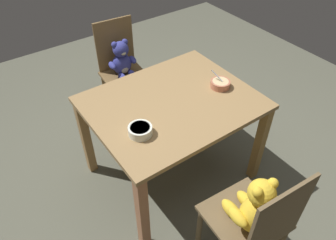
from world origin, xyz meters
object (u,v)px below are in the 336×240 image
at_px(teddy_chair_far_center, 123,66).
at_px(porridge_bowl_terracotta_near_right, 220,84).
at_px(porridge_bowl_white_near_left, 140,130).
at_px(dining_table, 172,113).
at_px(teddy_chair_near_front, 254,213).

distance_m(teddy_chair_far_center, porridge_bowl_terracotta_near_right, 1.01).
xyz_separation_m(porridge_bowl_terracotta_near_right, porridge_bowl_white_near_left, (-0.72, -0.08, 0.00)).
xyz_separation_m(dining_table, porridge_bowl_terracotta_near_right, (0.38, -0.06, 0.14)).
relative_size(dining_table, porridge_bowl_terracotta_near_right, 7.73).
height_order(teddy_chair_far_center, porridge_bowl_terracotta_near_right, teddy_chair_far_center).
bearing_deg(porridge_bowl_white_near_left, teddy_chair_near_front, -69.76).
bearing_deg(teddy_chair_far_center, porridge_bowl_white_near_left, -17.53).
bearing_deg(teddy_chair_far_center, dining_table, -0.25).
height_order(dining_table, teddy_chair_near_front, teddy_chair_near_front).
distance_m(teddy_chair_near_front, porridge_bowl_white_near_left, 0.80).
height_order(teddy_chair_far_center, porridge_bowl_white_near_left, teddy_chair_far_center).
bearing_deg(teddy_chair_near_front, dining_table, -0.99).
distance_m(dining_table, teddy_chair_near_front, 0.88).
bearing_deg(dining_table, teddy_chair_near_front, -95.13).
height_order(teddy_chair_far_center, teddy_chair_near_front, same).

